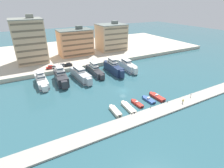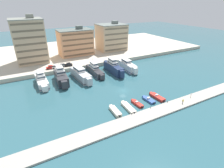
{
  "view_description": "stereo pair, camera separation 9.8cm",
  "coord_description": "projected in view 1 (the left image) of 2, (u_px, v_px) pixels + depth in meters",
  "views": [
    {
      "loc": [
        -34.65,
        -53.77,
        33.43
      ],
      "look_at": [
        -3.46,
        3.21,
        2.5
      ],
      "focal_mm": 28.0,
      "sensor_mm": 36.0,
      "label": 1
    },
    {
      "loc": [
        -34.56,
        -53.82,
        33.43
      ],
      "look_at": [
        -3.46,
        3.21,
        2.5
      ],
      "focal_mm": 28.0,
      "sensor_mm": 36.0,
      "label": 2
    }
  ],
  "objects": [
    {
      "name": "bollard_west_mid",
      "position": [
        151.0,
        107.0,
        59.2
      ],
      "size": [
        0.2,
        0.2,
        0.61
      ],
      "color": "#2D2D33",
      "rests_on": "pier_dock"
    },
    {
      "name": "motorboat_blue_center_left",
      "position": [
        149.0,
        100.0,
        64.54
      ],
      "size": [
        2.34,
        6.26,
        1.4
      ],
      "color": "#33569E",
      "rests_on": "ground"
    },
    {
      "name": "apartment_block_mid_left",
      "position": [
        111.0,
        37.0,
        121.45
      ],
      "size": [
        18.82,
        15.26,
        19.37
      ],
      "color": "#C6AD89",
      "rests_on": "quay_promenade"
    },
    {
      "name": "apartment_block_far_left",
      "position": [
        29.0,
        41.0,
        94.81
      ],
      "size": [
        16.2,
        15.13,
        25.36
      ],
      "color": "#C6AD89",
      "rests_on": "quay_promenade"
    },
    {
      "name": "pedestrian_near_edge",
      "position": [
        183.0,
        101.0,
        61.67
      ],
      "size": [
        0.36,
        0.63,
        1.69
      ],
      "color": "#4C515B",
      "rests_on": "pier_dock"
    },
    {
      "name": "bollard_west",
      "position": [
        132.0,
        113.0,
        55.86
      ],
      "size": [
        0.2,
        0.2,
        0.61
      ],
      "color": "#2D2D33",
      "rests_on": "pier_dock"
    },
    {
      "name": "pedestrian_mid_deck",
      "position": [
        191.0,
        95.0,
        65.71
      ],
      "size": [
        0.47,
        0.46,
        1.59
      ],
      "color": "#7A6B56",
      "rests_on": "pier_dock"
    },
    {
      "name": "yacht_charcoal_center_left",
      "position": [
        95.0,
        70.0,
        87.79
      ],
      "size": [
        3.88,
        18.39,
        7.59
      ],
      "color": "#333338",
      "rests_on": "ground"
    },
    {
      "name": "car_black_center_left",
      "position": [
        68.0,
        64.0,
        92.7
      ],
      "size": [
        4.24,
        2.21,
        1.8
      ],
      "color": "black",
      "rests_on": "quay_promenade"
    },
    {
      "name": "motorboat_red_mid_left",
      "position": [
        137.0,
        103.0,
        62.17
      ],
      "size": [
        1.88,
        6.11,
        1.25
      ],
      "color": "red",
      "rests_on": "ground"
    },
    {
      "name": "motorboat_cream_far_left",
      "position": [
        115.0,
        111.0,
        57.76
      ],
      "size": [
        2.31,
        7.18,
        1.05
      ],
      "color": "beige",
      "rests_on": "ground"
    },
    {
      "name": "yacht_silver_mid_left",
      "position": [
        81.0,
        75.0,
        81.73
      ],
      "size": [
        5.54,
        19.19,
        7.28
      ],
      "color": "silver",
      "rests_on": "ground"
    },
    {
      "name": "yacht_white_center_right",
      "position": [
        127.0,
        66.0,
        92.82
      ],
      "size": [
        4.68,
        16.84,
        7.28
      ],
      "color": "white",
      "rests_on": "ground"
    },
    {
      "name": "apartment_block_left",
      "position": [
        75.0,
        42.0,
        109.88
      ],
      "size": [
        20.92,
        12.47,
        17.73
      ],
      "color": "tan",
      "rests_on": "quay_promenade"
    },
    {
      "name": "ground_plane",
      "position": [
        123.0,
        91.0,
        71.98
      ],
      "size": [
        400.0,
        400.0,
        0.0
      ],
      "primitive_type": "plane",
      "color": "#2D5B66"
    },
    {
      "name": "car_white_left",
      "position": [
        56.0,
        66.0,
        89.94
      ],
      "size": [
        4.11,
        1.95,
        1.8
      ],
      "color": "white",
      "rests_on": "quay_promenade"
    },
    {
      "name": "yacht_navy_center",
      "position": [
        113.0,
        68.0,
        89.17
      ],
      "size": [
        4.27,
        18.84,
        8.92
      ],
      "color": "navy",
      "rests_on": "ground"
    },
    {
      "name": "bollard_east_mid",
      "position": [
        167.0,
        101.0,
        62.53
      ],
      "size": [
        0.2,
        0.2,
        0.61
      ],
      "color": "#2D2D33",
      "rests_on": "pier_dock"
    },
    {
      "name": "quay_promenade",
      "position": [
        74.0,
        51.0,
        124.26
      ],
      "size": [
        180.0,
        70.0,
        2.03
      ],
      "primitive_type": "cube",
      "color": "beige",
      "rests_on": "ground"
    },
    {
      "name": "car_red_far_left",
      "position": [
        50.0,
        67.0,
        88.86
      ],
      "size": [
        4.2,
        2.14,
        1.8
      ],
      "color": "red",
      "rests_on": "quay_promenade"
    },
    {
      "name": "yacht_white_far_left",
      "position": [
        41.0,
        80.0,
        76.45
      ],
      "size": [
        4.19,
        16.82,
        7.57
      ],
      "color": "white",
      "rests_on": "ground"
    },
    {
      "name": "car_grey_mid_left",
      "position": [
        62.0,
        65.0,
        91.72
      ],
      "size": [
        4.17,
        2.07,
        1.8
      ],
      "color": "slate",
      "rests_on": "quay_promenade"
    },
    {
      "name": "motorboat_red_center",
      "position": [
        157.0,
        97.0,
        66.32
      ],
      "size": [
        2.37,
        7.55,
        1.47
      ],
      "color": "red",
      "rests_on": "ground"
    },
    {
      "name": "pier_dock",
      "position": [
        153.0,
        113.0,
        57.08
      ],
      "size": [
        120.0,
        5.49,
        0.56
      ],
      "primitive_type": "cube",
      "color": "#A8A399",
      "rests_on": "ground"
    },
    {
      "name": "yacht_charcoal_left",
      "position": [
        61.0,
        77.0,
        78.39
      ],
      "size": [
        5.46,
        17.01,
        8.91
      ],
      "color": "#333338",
      "rests_on": "ground"
    },
    {
      "name": "motorboat_cream_left",
      "position": [
        128.0,
        107.0,
        59.85
      ],
      "size": [
        2.5,
        8.33,
        0.92
      ],
      "color": "beige",
      "rests_on": "ground"
    }
  ]
}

